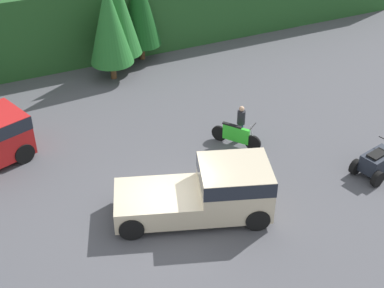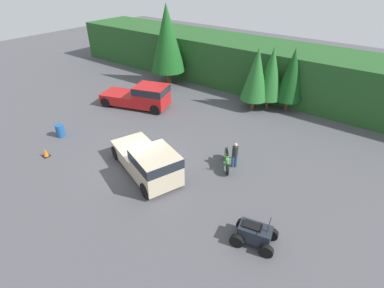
# 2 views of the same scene
# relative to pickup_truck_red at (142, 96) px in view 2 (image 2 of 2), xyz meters

# --- Properties ---
(ground_plane) EXTENTS (80.00, 80.00, 0.00)m
(ground_plane) POSITION_rel_pickup_truck_red_xyz_m (5.69, -5.96, -1.02)
(ground_plane) COLOR #4C4C51
(hillside_backdrop) EXTENTS (44.00, 6.00, 4.11)m
(hillside_backdrop) POSITION_rel_pickup_truck_red_xyz_m (5.69, 10.04, 1.03)
(hillside_backdrop) COLOR #235123
(hillside_backdrop) RESTS_ON ground_plane
(tree_left) EXTENTS (3.26, 3.26, 7.41)m
(tree_left) POSITION_rel_pickup_truck_red_xyz_m (-1.98, 5.62, 3.33)
(tree_left) COLOR brown
(tree_left) RESTS_ON ground_plane
(tree_mid_left) EXTENTS (2.21, 2.21, 5.02)m
(tree_mid_left) POSITION_rel_pickup_truck_red_xyz_m (7.49, 5.22, 1.93)
(tree_mid_left) COLOR brown
(tree_mid_left) RESTS_ON ground_plane
(tree_mid_right) EXTENTS (2.20, 2.20, 5.00)m
(tree_mid_right) POSITION_rel_pickup_truck_red_xyz_m (8.30, 6.14, 1.92)
(tree_mid_right) COLOR brown
(tree_mid_right) RESTS_ON ground_plane
(tree_right) EXTENTS (2.20, 2.20, 5.00)m
(tree_right) POSITION_rel_pickup_truck_red_xyz_m (9.71, 6.82, 1.91)
(tree_right) COLOR brown
(tree_right) RESTS_ON ground_plane
(pickup_truck_red) EXTENTS (5.99, 3.80, 1.95)m
(pickup_truck_red) POSITION_rel_pickup_truck_red_xyz_m (0.00, 0.00, 0.00)
(pickup_truck_red) COLOR red
(pickup_truck_red) RESTS_ON ground_plane
(pickup_truck_second) EXTENTS (5.74, 3.82, 1.95)m
(pickup_truck_second) POSITION_rel_pickup_truck_red_xyz_m (7.05, -6.45, -0.00)
(pickup_truck_second) COLOR beige
(pickup_truck_second) RESTS_ON ground_plane
(dirt_bike) EXTENTS (1.37, 1.88, 1.15)m
(dirt_bike) POSITION_rel_pickup_truck_red_xyz_m (10.04, -3.05, -0.54)
(dirt_bike) COLOR black
(dirt_bike) RESTS_ON ground_plane
(quad_atv) EXTENTS (2.10, 1.59, 1.29)m
(quad_atv) POSITION_rel_pickup_truck_red_xyz_m (13.95, -7.17, -0.52)
(quad_atv) COLOR black
(quad_atv) RESTS_ON ground_plane
(rider_person) EXTENTS (0.48, 0.48, 1.64)m
(rider_person) POSITION_rel_pickup_truck_red_xyz_m (10.41, -2.79, -0.13)
(rider_person) COLOR navy
(rider_person) RESTS_ON ground_plane
(traffic_cone) EXTENTS (0.42, 0.42, 0.55)m
(traffic_cone) POSITION_rel_pickup_truck_red_xyz_m (0.42, -8.96, -0.77)
(traffic_cone) COLOR black
(traffic_cone) RESTS_ON ground_plane
(steel_barrel) EXTENTS (0.58, 0.58, 0.88)m
(steel_barrel) POSITION_rel_pickup_truck_red_xyz_m (-1.08, -6.93, -0.58)
(steel_barrel) COLOR #1E5193
(steel_barrel) RESTS_ON ground_plane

